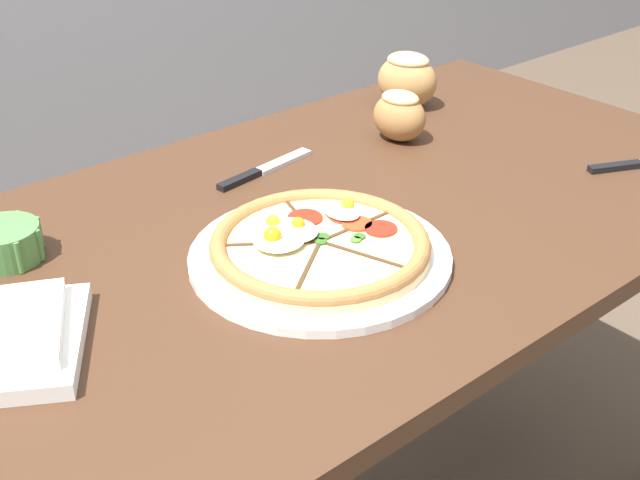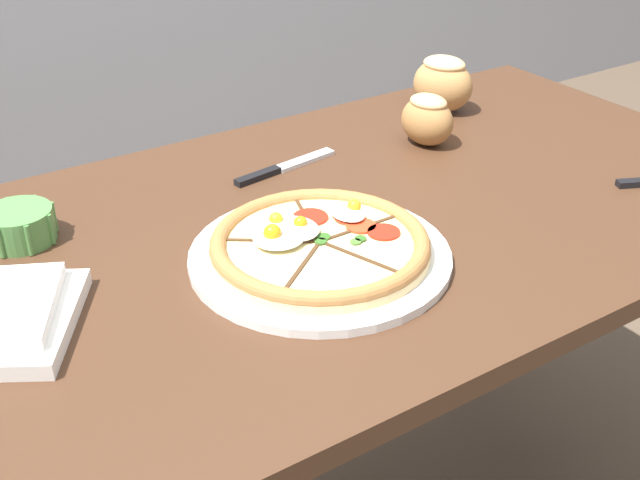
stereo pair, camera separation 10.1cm
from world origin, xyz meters
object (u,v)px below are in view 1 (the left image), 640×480
object	(u,v)px
ramekin_bowl	(5,242)
knife_spare	(264,169)
dining_table	(317,284)
pizza	(319,247)
bread_piece_near	(407,79)
bread_piece_mid	(399,115)

from	to	relation	value
ramekin_bowl	knife_spare	xyz separation A→B (m)	(0.41, 0.00, -0.02)
dining_table	knife_spare	bearing A→B (deg)	77.89
ramekin_bowl	knife_spare	distance (m)	0.41
dining_table	knife_spare	world-z (taller)	knife_spare
pizza	ramekin_bowl	world-z (taller)	pizza
ramekin_bowl	dining_table	bearing A→B (deg)	-25.14
knife_spare	ramekin_bowl	bearing A→B (deg)	171.83
pizza	knife_spare	world-z (taller)	pizza
pizza	bread_piece_near	xyz separation A→B (m)	(0.48, 0.32, 0.03)
ramekin_bowl	knife_spare	size ratio (longest dim) A/B	0.51
bread_piece_mid	knife_spare	size ratio (longest dim) A/B	0.55
dining_table	pizza	xyz separation A→B (m)	(-0.07, -0.08, 0.13)
bread_piece_near	bread_piece_mid	size ratio (longest dim) A/B	1.28
ramekin_bowl	knife_spare	world-z (taller)	ramekin_bowl
pizza	ramekin_bowl	bearing A→B (deg)	139.76
ramekin_bowl	bread_piece_mid	world-z (taller)	bread_piece_mid
knife_spare	bread_piece_mid	bearing A→B (deg)	-17.69
pizza	bread_piece_near	bearing A→B (deg)	33.92
bread_piece_mid	bread_piece_near	bearing A→B (deg)	40.43
ramekin_bowl	bread_piece_mid	bearing A→B (deg)	-3.56
dining_table	pizza	bearing A→B (deg)	-128.11
bread_piece_near	dining_table	bearing A→B (deg)	-150.03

